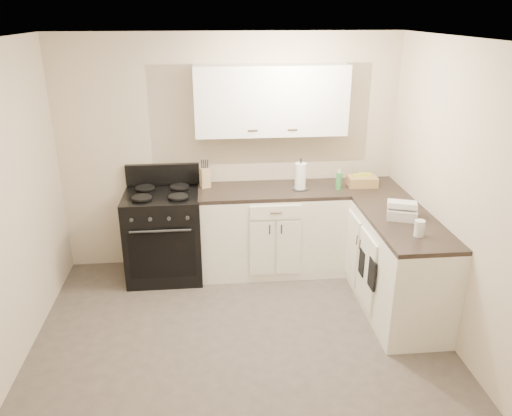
{
  "coord_description": "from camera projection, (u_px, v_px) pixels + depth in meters",
  "views": [
    {
      "loc": [
        -0.22,
        -3.4,
        2.69
      ],
      "look_at": [
        0.19,
        0.85,
        0.99
      ],
      "focal_mm": 35.0,
      "sensor_mm": 36.0,
      "label": 1
    }
  ],
  "objects": [
    {
      "name": "knife_block",
      "position": [
        205.0,
        178.0,
        5.25
      ],
      "size": [
        0.12,
        0.11,
        0.21
      ],
      "primitive_type": "cube",
      "rotation": [
        0.0,
        0.0,
        0.32
      ],
      "color": "tan",
      "rests_on": "countertop_back"
    },
    {
      "name": "wicker_basket",
      "position": [
        362.0,
        181.0,
        5.32
      ],
      "size": [
        0.32,
        0.22,
        0.1
      ],
      "primitive_type": "cube",
      "rotation": [
        0.0,
        0.0,
        -0.06
      ],
      "color": "#AA8150",
      "rests_on": "countertop_right"
    },
    {
      "name": "floor",
      "position": [
        243.0,
        356.0,
        4.16
      ],
      "size": [
        3.6,
        3.6,
        0.0
      ],
      "primitive_type": "plane",
      "color": "#473F38",
      "rests_on": "ground"
    },
    {
      "name": "base_cabinets_right",
      "position": [
        388.0,
        254.0,
        4.92
      ],
      "size": [
        0.6,
        1.9,
        0.9
      ],
      "primitive_type": "cube",
      "color": "white",
      "rests_on": "floor"
    },
    {
      "name": "oven_mitt_near",
      "position": [
        372.0,
        274.0,
        4.41
      ],
      "size": [
        0.02,
        0.16,
        0.28
      ],
      "primitive_type": "cube",
      "color": "black",
      "rests_on": "base_cabinets_right"
    },
    {
      "name": "stove",
      "position": [
        164.0,
        236.0,
        5.29
      ],
      "size": [
        0.78,
        0.67,
        0.94
      ],
      "primitive_type": "cube",
      "color": "black",
      "rests_on": "floor"
    },
    {
      "name": "oven_mitt_far",
      "position": [
        362.0,
        263.0,
        4.69
      ],
      "size": [
        0.02,
        0.14,
        0.25
      ],
      "primitive_type": "cube",
      "color": "black",
      "rests_on": "base_cabinets_right"
    },
    {
      "name": "countertop_back",
      "position": [
        272.0,
        191.0,
        5.25
      ],
      "size": [
        1.55,
        0.6,
        0.04
      ],
      "primitive_type": "cube",
      "color": "black",
      "rests_on": "base_cabinets_back"
    },
    {
      "name": "wall_right",
      "position": [
        473.0,
        210.0,
        3.86
      ],
      "size": [
        0.0,
        3.6,
        3.6
      ],
      "primitive_type": "plane",
      "rotation": [
        1.57,
        0.0,
        -1.57
      ],
      "color": "beige",
      "rests_on": "ground"
    },
    {
      "name": "upper_cabinets",
      "position": [
        271.0,
        100.0,
        5.04
      ],
      "size": [
        1.55,
        0.3,
        0.7
      ],
      "primitive_type": "cube",
      "color": "white",
      "rests_on": "wall_back"
    },
    {
      "name": "wall_back",
      "position": [
        230.0,
        154.0,
        5.36
      ],
      "size": [
        3.6,
        0.0,
        3.6
      ],
      "primitive_type": "plane",
      "rotation": [
        1.57,
        0.0,
        0.0
      ],
      "color": "beige",
      "rests_on": "ground"
    },
    {
      "name": "countertop_grill",
      "position": [
        402.0,
        213.0,
        4.5
      ],
      "size": [
        0.32,
        0.31,
        0.09
      ],
      "primitive_type": "cube",
      "rotation": [
        0.0,
        0.0,
        -0.35
      ],
      "color": "white",
      "rests_on": "countertop_right"
    },
    {
      "name": "soap_bottle",
      "position": [
        339.0,
        181.0,
        5.2
      ],
      "size": [
        0.07,
        0.07,
        0.18
      ],
      "primitive_type": "cylinder",
      "rotation": [
        0.0,
        0.0,
        -0.11
      ],
      "color": "green",
      "rests_on": "countertop_back"
    },
    {
      "name": "paper_towel",
      "position": [
        300.0,
        176.0,
        5.18
      ],
      "size": [
        0.15,
        0.15,
        0.28
      ],
      "primitive_type": "cylinder",
      "rotation": [
        0.0,
        0.0,
        0.33
      ],
      "color": "white",
      "rests_on": "countertop_back"
    },
    {
      "name": "glass_jar",
      "position": [
        419.0,
        228.0,
        4.13
      ],
      "size": [
        0.09,
        0.09,
        0.14
      ],
      "primitive_type": "cylinder",
      "rotation": [
        0.0,
        0.0,
        0.07
      ],
      "color": "silver",
      "rests_on": "countertop_right"
    },
    {
      "name": "base_cabinets_back",
      "position": [
        271.0,
        231.0,
        5.42
      ],
      "size": [
        1.55,
        0.6,
        0.9
      ],
      "primitive_type": "cube",
      "color": "white",
      "rests_on": "floor"
    },
    {
      "name": "countertop_right",
      "position": [
        393.0,
        210.0,
        4.74
      ],
      "size": [
        0.6,
        1.9,
        0.04
      ],
      "primitive_type": "cube",
      "color": "black",
      "rests_on": "base_cabinets_right"
    },
    {
      "name": "wall_front",
      "position": [
        272.0,
        390.0,
        2.03
      ],
      "size": [
        3.6,
        0.0,
        3.6
      ],
      "primitive_type": "plane",
      "rotation": [
        -1.57,
        0.0,
        0.0
      ],
      "color": "beige",
      "rests_on": "ground"
    },
    {
      "name": "ceiling",
      "position": [
        239.0,
        42.0,
        3.24
      ],
      "size": [
        3.6,
        3.6,
        0.0
      ],
      "primitive_type": "plane",
      "color": "white",
      "rests_on": "wall_back"
    }
  ]
}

